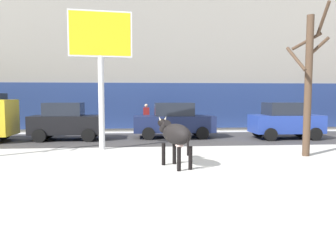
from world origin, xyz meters
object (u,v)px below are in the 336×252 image
at_px(cow_black, 175,135).
at_px(billboard, 100,43).
at_px(car_navy_sedan, 174,120).
at_px(car_blue_hatchback, 285,121).
at_px(pedestrian_by_cars, 146,118).
at_px(bare_tree_right_lot, 309,79).
at_px(car_black_hatchback, 67,121).
at_px(pedestrian_far_left, 288,117).

height_order(cow_black, billboard, billboard).
relative_size(cow_black, billboard, 0.34).
xyz_separation_m(car_navy_sedan, car_blue_hatchback, (5.65, -0.97, 0.02)).
xyz_separation_m(pedestrian_by_cars, bare_tree_right_lot, (5.63, -8.34, 1.91)).
distance_m(car_navy_sedan, car_blue_hatchback, 5.73).
xyz_separation_m(billboard, car_blue_hatchback, (9.00, 2.75, -3.39)).
distance_m(cow_black, billboard, 5.63).
distance_m(cow_black, car_blue_hatchback, 9.10).
bearing_deg(car_black_hatchback, cow_black, -56.11).
relative_size(pedestrian_by_cars, pedestrian_far_left, 1.00).
distance_m(car_black_hatchback, car_navy_sedan, 5.44).
xyz_separation_m(car_navy_sedan, pedestrian_by_cars, (-1.38, 2.43, -0.03)).
relative_size(cow_black, pedestrian_far_left, 1.10).
height_order(cow_black, car_black_hatchback, car_black_hatchback).
height_order(billboard, car_black_hatchback, billboard).
bearing_deg(pedestrian_far_left, car_blue_hatchback, -116.81).
bearing_deg(pedestrian_by_cars, car_black_hatchback, -144.15).
xyz_separation_m(car_blue_hatchback, pedestrian_far_left, (1.72, 3.40, -0.05)).
bearing_deg(pedestrian_by_cars, billboard, -107.78).
relative_size(car_navy_sedan, pedestrian_far_left, 2.43).
relative_size(car_black_hatchback, pedestrian_by_cars, 2.03).
relative_size(cow_black, bare_tree_right_lot, 0.35).
bearing_deg(car_navy_sedan, billboard, -131.99).
bearing_deg(pedestrian_by_cars, pedestrian_far_left, 0.00).
relative_size(billboard, pedestrian_by_cars, 3.21).
xyz_separation_m(car_black_hatchback, pedestrian_by_cars, (4.04, 2.92, -0.05)).
distance_m(car_black_hatchback, pedestrian_by_cars, 4.99).
xyz_separation_m(car_black_hatchback, car_navy_sedan, (5.42, 0.49, -0.02)).
bearing_deg(car_black_hatchback, pedestrian_far_left, 12.86).
height_order(car_black_hatchback, car_navy_sedan, car_black_hatchback).
xyz_separation_m(car_black_hatchback, pedestrian_far_left, (12.79, 2.92, -0.05)).
distance_m(billboard, pedestrian_by_cars, 7.32).
bearing_deg(pedestrian_far_left, bare_tree_right_lot, -110.52).
height_order(billboard, pedestrian_far_left, billboard).
bearing_deg(car_navy_sedan, cow_black, -95.70).
distance_m(pedestrian_far_left, bare_tree_right_lot, 9.10).
distance_m(cow_black, bare_tree_right_lot, 5.52).
bearing_deg(car_navy_sedan, car_blue_hatchback, -9.78).
bearing_deg(cow_black, pedestrian_by_cars, 93.69).
distance_m(car_navy_sedan, bare_tree_right_lot, 7.51).
distance_m(car_black_hatchback, car_blue_hatchback, 11.08).
xyz_separation_m(cow_black, bare_tree_right_lot, (4.99, 1.55, 1.79)).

